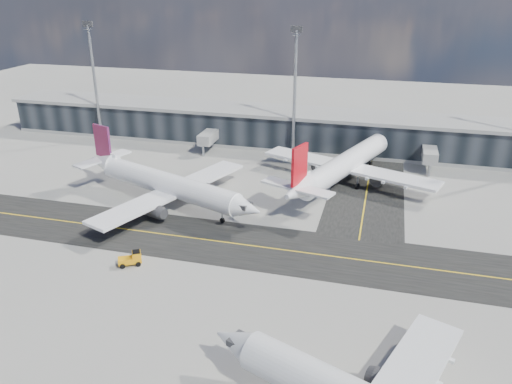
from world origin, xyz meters
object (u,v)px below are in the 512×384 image
service_van (313,160)px  airliner_af (166,184)px  airliner_redtail (344,165)px  baggage_tug (132,258)px

service_van → airliner_af: bearing=-152.9°
airliner_af → service_van: bearing=163.4°
airliner_redtail → airliner_af: bearing=-128.9°
airliner_af → airliner_redtail: (30.06, 17.83, 0.22)m
airliner_af → airliner_redtail: size_ratio=0.95×
baggage_tug → airliner_af: bearing=160.8°
airliner_redtail → baggage_tug: 46.69m
service_van → airliner_redtail: bearing=-80.7°
airliner_af → service_van: 36.75m
airliner_af → baggage_tug: bearing=31.1°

